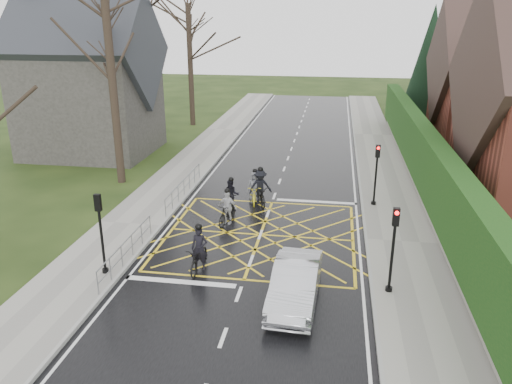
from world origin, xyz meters
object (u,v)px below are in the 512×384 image
(cyclist_back, at_px, (231,199))
(cyclist_mid, at_px, (260,191))
(cyclist_lead, at_px, (255,191))
(car, at_px, (295,283))
(cyclist_front, at_px, (227,211))
(cyclist_rear, at_px, (199,255))

(cyclist_back, height_order, cyclist_mid, cyclist_mid)
(cyclist_lead, height_order, car, cyclist_lead)
(cyclist_front, bearing_deg, cyclist_back, 107.69)
(cyclist_rear, relative_size, cyclist_front, 1.09)
(car, bearing_deg, cyclist_front, 123.02)
(cyclist_lead, bearing_deg, cyclist_front, -112.81)
(cyclist_lead, xyz_separation_m, car, (2.83, -9.08, 0.07))
(cyclist_mid, xyz_separation_m, car, (2.52, -8.91, -0.02))
(cyclist_mid, relative_size, cyclist_front, 1.20)
(cyclist_rear, height_order, cyclist_back, cyclist_rear)
(cyclist_mid, distance_m, car, 9.26)
(cyclist_rear, bearing_deg, car, -22.26)
(cyclist_lead, bearing_deg, cyclist_back, -131.75)
(cyclist_rear, height_order, car, cyclist_rear)
(cyclist_lead, bearing_deg, cyclist_rear, -104.52)
(cyclist_mid, bearing_deg, cyclist_back, -158.36)
(cyclist_back, bearing_deg, cyclist_lead, 42.62)
(cyclist_mid, height_order, car, cyclist_mid)
(cyclist_front, distance_m, car, 7.14)
(cyclist_lead, bearing_deg, car, -80.14)
(cyclist_back, height_order, car, cyclist_back)
(cyclist_back, distance_m, cyclist_mid, 1.74)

